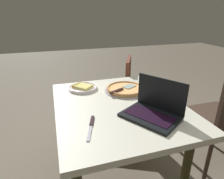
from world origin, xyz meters
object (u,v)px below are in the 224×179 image
object	(u,v)px
pizza_tray	(125,89)
chair_near	(118,87)
dining_table	(118,115)
pizza_plate	(83,88)
laptop	(153,109)
table_knife	(91,125)

from	to	relation	value
pizza_tray	chair_near	distance (m)	0.68
dining_table	chair_near	xyz separation A→B (m)	(-0.83, 0.29, -0.13)
pizza_plate	pizza_tray	distance (m)	0.36
laptop	table_knife	world-z (taller)	laptop
dining_table	pizza_tray	size ratio (longest dim) A/B	3.13
dining_table	chair_near	size ratio (longest dim) A/B	1.27
chair_near	table_knife	bearing A→B (deg)	-26.89
pizza_plate	table_knife	distance (m)	0.58
dining_table	table_knife	bearing A→B (deg)	-47.72
dining_table	chair_near	bearing A→B (deg)	160.91
pizza_plate	chair_near	size ratio (longest dim) A/B	0.29
laptop	pizza_plate	world-z (taller)	laptop
laptop	table_knife	size ratio (longest dim) A/B	1.71
dining_table	table_knife	world-z (taller)	table_knife
laptop	pizza_plate	size ratio (longest dim) A/B	1.67
dining_table	laptop	world-z (taller)	laptop
pizza_plate	table_knife	world-z (taller)	pizza_plate
dining_table	laptop	size ratio (longest dim) A/B	2.60
laptop	pizza_tray	size ratio (longest dim) A/B	1.20
table_knife	chair_near	xyz separation A→B (m)	(-1.05, 0.53, -0.23)
pizza_tray	table_knife	world-z (taller)	pizza_tray
chair_near	laptop	bearing A→B (deg)	-7.12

